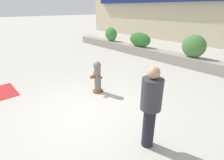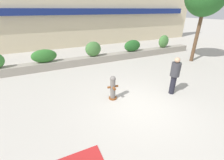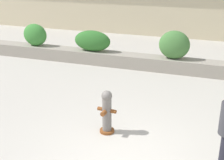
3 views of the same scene
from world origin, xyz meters
name	(u,v)px [view 3 (image 3 of 3)]	position (x,y,z in m)	size (l,w,h in m)	color
planter_wall_low	(173,65)	(0.00, 6.00, 0.25)	(18.00, 0.70, 0.50)	gray
hedge_bush_0	(35,35)	(-5.85, 6.00, 0.97)	(1.06, 0.57, 0.93)	#387F33
hedge_bush_1	(92,41)	(-3.23, 6.00, 0.91)	(1.51, 0.58, 0.83)	#2D6B28
hedge_bush_2	(174,45)	(0.00, 6.00, 1.02)	(1.13, 0.63, 1.05)	#427538
fire_hydrant	(107,111)	(-0.82, 1.02, 0.55)	(0.48, 0.45, 1.08)	brown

